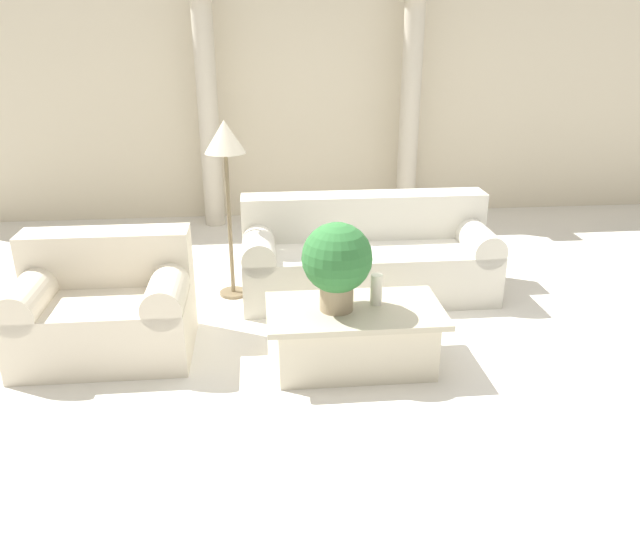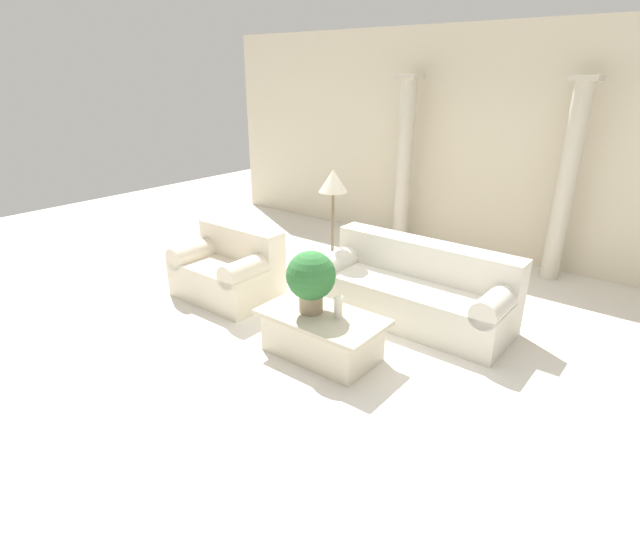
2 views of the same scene
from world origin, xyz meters
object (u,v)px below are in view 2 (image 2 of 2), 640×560
object	(u,v)px
loveseat	(229,269)
floor_lamp	(333,190)
coffee_table	(322,334)
potted_plant	(311,278)
sofa_long	(414,290)

from	to	relation	value
loveseat	floor_lamp	size ratio (longest dim) A/B	0.80
coffee_table	potted_plant	xyz separation A→B (m)	(-0.13, -0.01, 0.56)
potted_plant	floor_lamp	world-z (taller)	floor_lamp
sofa_long	loveseat	xyz separation A→B (m)	(-2.06, -0.87, 0.01)
floor_lamp	potted_plant	bearing A→B (deg)	-60.43
floor_lamp	coffee_table	bearing A→B (deg)	-56.33
loveseat	floor_lamp	bearing A→B (deg)	46.59
loveseat	coffee_table	size ratio (longest dim) A/B	1.00
sofa_long	potted_plant	size ratio (longest dim) A/B	3.56
loveseat	floor_lamp	xyz separation A→B (m)	(0.87, 0.92, 0.93)
loveseat	potted_plant	world-z (taller)	potted_plant
potted_plant	floor_lamp	bearing A→B (deg)	119.57
loveseat	coffee_table	world-z (taller)	loveseat
sofa_long	coffee_table	size ratio (longest dim) A/B	1.80
potted_plant	floor_lamp	distance (m)	1.61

